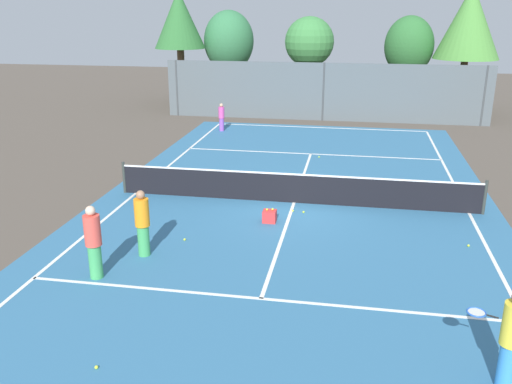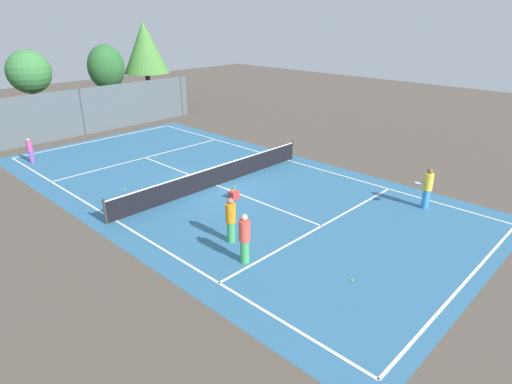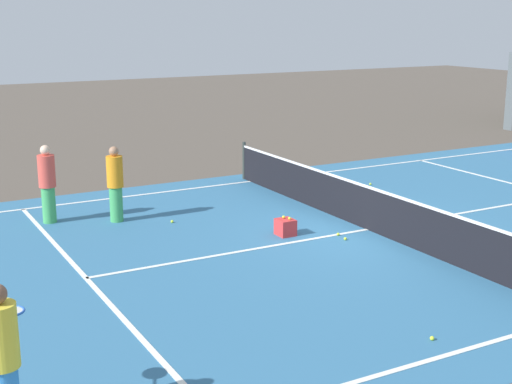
% 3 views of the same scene
% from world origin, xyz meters
% --- Properties ---
extents(ground_plane, '(80.00, 80.00, 0.00)m').
position_xyz_m(ground_plane, '(0.00, 0.00, 0.00)').
color(ground_plane, brown).
extents(court_surface, '(13.00, 25.00, 0.01)m').
position_xyz_m(court_surface, '(0.00, 0.00, 0.00)').
color(court_surface, teal).
rests_on(court_surface, ground_plane).
extents(tennis_net, '(11.90, 0.10, 1.10)m').
position_xyz_m(tennis_net, '(0.00, 0.00, 0.51)').
color(tennis_net, '#333833').
rests_on(tennis_net, ground_plane).
extents(perimeter_fence, '(18.00, 0.12, 3.20)m').
position_xyz_m(perimeter_fence, '(0.00, 14.00, 1.60)').
color(perimeter_fence, '#515B60').
rests_on(perimeter_fence, ground_plane).
extents(tree_0, '(3.26, 3.35, 5.92)m').
position_xyz_m(tree_0, '(-6.63, 19.48, 3.95)').
color(tree_0, brown).
rests_on(tree_0, ground_plane).
extents(tree_1, '(3.10, 3.10, 5.56)m').
position_xyz_m(tree_1, '(-1.28, 18.84, 3.97)').
color(tree_1, brown).
rests_on(tree_1, ground_plane).
extents(tree_2, '(2.99, 2.82, 5.62)m').
position_xyz_m(tree_2, '(4.83, 19.05, 3.82)').
color(tree_2, brown).
rests_on(tree_2, ground_plane).
extents(tree_3, '(3.77, 3.77, 7.37)m').
position_xyz_m(tree_3, '(8.01, 18.00, 5.25)').
color(tree_3, brown).
rests_on(tree_3, ground_plane).
extents(tree_4, '(3.23, 3.23, 7.16)m').
position_xyz_m(tree_4, '(-9.45, 17.90, 5.30)').
color(tree_4, brown).
rests_on(tree_4, ground_plane).
extents(player_0, '(0.30, 0.30, 1.42)m').
position_xyz_m(player_0, '(-4.96, 10.32, 0.73)').
color(player_0, purple).
rests_on(player_0, ground_plane).
extents(player_1, '(0.39, 0.39, 1.82)m').
position_xyz_m(player_1, '(-4.04, -6.09, 0.93)').
color(player_1, '#3FA559').
rests_on(player_1, ground_plane).
extents(player_2, '(0.38, 0.38, 1.77)m').
position_xyz_m(player_2, '(-3.37, -4.70, 0.91)').
color(player_2, '#3FA559').
rests_on(player_2, ground_plane).
extents(player_3, '(0.96, 0.63, 1.84)m').
position_xyz_m(player_3, '(4.56, -8.60, 0.95)').
color(player_3, '#388CD8').
rests_on(player_3, ground_plane).
extents(ball_crate, '(0.40, 0.36, 0.43)m').
position_xyz_m(ball_crate, '(-0.53, -1.83, 0.18)').
color(ball_crate, red).
rests_on(ball_crate, ground_plane).
extents(tennis_ball_0, '(0.07, 0.07, 0.07)m').
position_xyz_m(tennis_ball_0, '(0.05, -0.84, 0.03)').
color(tennis_ball_0, '#CCE533').
rests_on(tennis_ball_0, ground_plane).
extents(tennis_ball_1, '(0.07, 0.07, 0.07)m').
position_xyz_m(tennis_ball_1, '(-2.48, -9.37, 0.03)').
color(tennis_ball_1, '#CCE533').
rests_on(tennis_ball_1, ground_plane).
extents(tennis_ball_2, '(0.07, 0.07, 0.07)m').
position_xyz_m(tennis_ball_2, '(0.40, 5.86, 0.03)').
color(tennis_ball_2, '#CCE533').
rests_on(tennis_ball_2, ground_plane).
extents(tennis_ball_3, '(0.07, 0.07, 0.07)m').
position_xyz_m(tennis_ball_3, '(0.40, -0.90, 0.03)').
color(tennis_ball_3, '#CCE533').
rests_on(tennis_ball_3, ground_plane).
extents(tennis_ball_4, '(0.07, 0.07, 0.07)m').
position_xyz_m(tennis_ball_4, '(-3.47, 2.75, 0.03)').
color(tennis_ball_4, '#CCE533').
rests_on(tennis_ball_4, ground_plane).
extents(tennis_ball_5, '(0.07, 0.07, 0.07)m').
position_xyz_m(tennis_ball_5, '(-2.62, -3.62, 0.03)').
color(tennis_ball_5, '#CCE533').
rests_on(tennis_ball_5, ground_plane).
extents(tennis_ball_6, '(0.07, 0.07, 0.07)m').
position_xyz_m(tennis_ball_6, '(5.02, -2.65, 0.03)').
color(tennis_ball_6, '#CCE533').
rests_on(tennis_ball_6, ground_plane).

